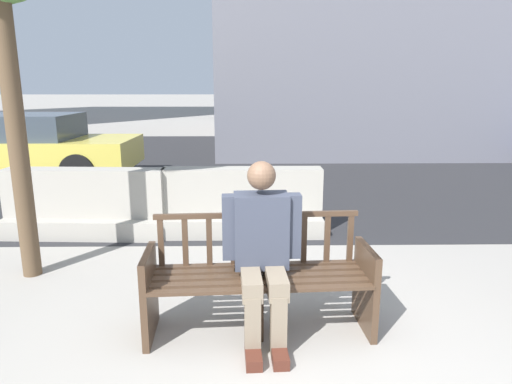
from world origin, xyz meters
name	(u,v)px	position (x,y,z in m)	size (l,w,h in m)	color
street_asphalt	(265,162)	(0.00, 8.70, 0.00)	(120.00, 12.00, 0.01)	#28282B
street_bench	(259,282)	(-0.32, 0.81, 0.40)	(1.72, 0.62, 0.88)	#473323
seated_person	(262,248)	(-0.30, 0.75, 0.69)	(0.59, 0.74, 1.31)	#383D4C
jersey_barrier_centre	(242,207)	(-0.48, 3.22, 0.34)	(2.00, 0.68, 0.84)	#9E998E
jersey_barrier_left	(86,208)	(-2.45, 3.19, 0.34)	(2.03, 0.77, 0.84)	#9E998E
car_taxi_near	(24,146)	(-4.88, 6.74, 0.67)	(4.26, 1.97, 1.30)	#DBC64C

